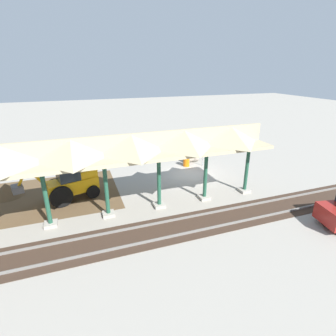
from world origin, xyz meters
TOP-DOWN VIEW (x-y plane):
  - ground_plane at (0.00, 0.00)m, footprint 120.00×120.00m
  - dirt_work_zone at (11.42, 0.48)m, footprint 10.37×7.00m
  - platform_canopy at (7.36, 4.50)m, footprint 20.44×3.20m
  - rail_tracks at (0.00, 7.15)m, footprint 60.00×2.58m
  - stop_sign at (-1.89, -1.37)m, footprint 0.73×0.28m
  - backhoe at (9.38, 1.49)m, footprint 5.16×2.55m
  - dirt_mound at (13.61, -0.49)m, footprint 4.26×4.26m
  - concrete_pipe at (-1.32, -2.69)m, footprint 1.28×0.83m
  - traffic_barrel at (-0.45, -1.74)m, footprint 0.56×0.56m

SIDE VIEW (x-z plane):
  - ground_plane at x=0.00m, z-range 0.00..0.00m
  - dirt_mound at x=13.61m, z-range -0.94..0.94m
  - dirt_work_zone at x=11.42m, z-range 0.00..0.01m
  - rail_tracks at x=0.00m, z-range -0.05..0.10m
  - concrete_pipe at x=-1.32m, z-range 0.00..0.82m
  - traffic_barrel at x=-0.45m, z-range 0.00..0.90m
  - backhoe at x=9.38m, z-range -0.14..2.68m
  - stop_sign at x=-1.89m, z-range 0.53..2.91m
  - platform_canopy at x=7.36m, z-range 1.71..6.61m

